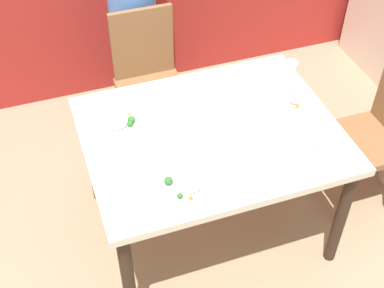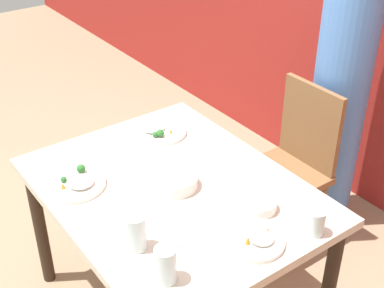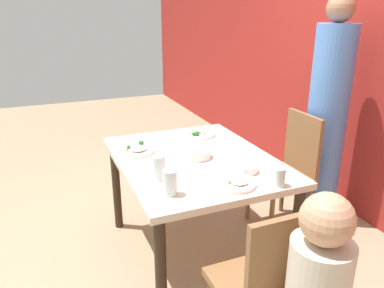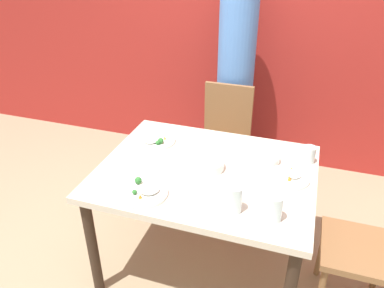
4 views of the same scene
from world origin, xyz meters
name	(u,v)px [view 2 (image 2 of 4)]	position (x,y,z in m)	size (l,w,h in m)	color
dining_table	(173,203)	(0.00, 0.00, 0.64)	(1.21, 0.95, 0.72)	beige
chair_adult_spot	(291,162)	(-0.09, 0.81, 0.48)	(0.40, 0.40, 0.89)	brown
person_adult	(341,90)	(-0.09, 1.13, 0.81)	(0.29, 0.29, 1.72)	#5184D1
bowl_curry	(175,181)	(0.00, 0.01, 0.75)	(0.19, 0.19, 0.06)	white
plate_rice_adult	(76,183)	(-0.24, -0.32, 0.74)	(0.26, 0.26, 0.06)	white
plate_rice_child	(255,240)	(0.45, 0.05, 0.74)	(0.23, 0.23, 0.05)	white
plate_noodles	(160,131)	(-0.40, 0.20, 0.74)	(0.24, 0.24, 0.05)	white
bowl_rice_small	(260,204)	(0.32, 0.19, 0.75)	(0.13, 0.13, 0.04)	white
glass_water_tall	(166,265)	(0.42, -0.31, 0.79)	(0.07, 0.07, 0.13)	silver
glass_water_short	(316,222)	(0.54, 0.26, 0.77)	(0.07, 0.07, 0.10)	silver
glass_water_center	(136,232)	(0.23, -0.31, 0.79)	(0.07, 0.07, 0.14)	silver
napkin_folded	(180,231)	(0.25, -0.14, 0.73)	(0.14, 0.14, 0.01)	white
fork_steel	(305,204)	(0.40, 0.35, 0.73)	(0.18, 0.04, 0.01)	silver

